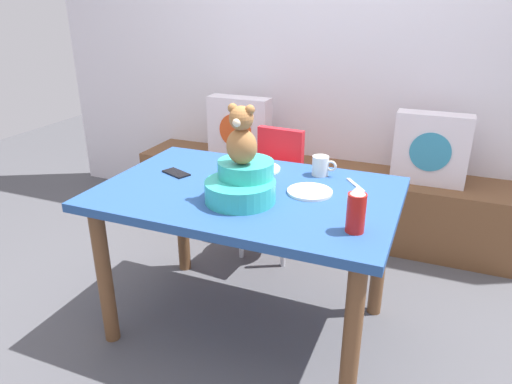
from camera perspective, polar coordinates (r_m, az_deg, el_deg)
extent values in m
plane|color=#4C4C51|center=(2.48, -0.91, -15.71)|extent=(8.00, 8.00, 0.00)
cube|color=silver|center=(3.35, 9.34, 18.21)|extent=(4.40, 0.10, 2.60)
cube|color=brown|center=(3.34, 7.10, -0.66)|extent=(2.60, 0.44, 0.46)
cube|color=silver|center=(3.36, -2.02, 7.74)|extent=(0.44, 0.14, 0.44)
cylinder|color=#D84C1E|center=(3.29, -2.55, 7.44)|extent=(0.24, 0.01, 0.24)
cube|color=silver|center=(3.08, 20.47, 4.93)|extent=(0.44, 0.14, 0.44)
cylinder|color=teal|center=(3.01, 20.39, 4.55)|extent=(0.24, 0.01, 0.24)
cube|color=#264C8C|center=(2.11, -1.03, -0.21)|extent=(1.32, 0.87, 0.04)
cylinder|color=brown|center=(2.30, -17.93, -9.73)|extent=(0.07, 0.07, 0.70)
cylinder|color=brown|center=(1.88, 11.54, -17.21)|extent=(0.07, 0.07, 0.70)
cylinder|color=brown|center=(2.79, -8.98, -2.93)|extent=(0.07, 0.07, 0.70)
cylinder|color=brown|center=(2.45, 14.83, -7.25)|extent=(0.07, 0.07, 0.70)
cylinder|color=red|center=(2.88, 1.78, 1.67)|extent=(0.34, 0.34, 0.10)
cube|color=red|center=(2.95, 3.00, 5.44)|extent=(0.30, 0.08, 0.24)
cube|color=white|center=(2.71, 0.15, 1.75)|extent=(0.32, 0.23, 0.02)
cylinder|color=silver|center=(2.93, -1.83, -3.99)|extent=(0.03, 0.03, 0.46)
cylinder|color=silver|center=(2.84, 3.37, -4.94)|extent=(0.03, 0.03, 0.46)
cylinder|color=silver|center=(3.16, 0.24, -1.89)|extent=(0.03, 0.03, 0.46)
cylinder|color=silver|center=(3.08, 5.08, -2.70)|extent=(0.03, 0.03, 0.46)
cylinder|color=#30AFA3|center=(1.97, -1.93, 0.11)|extent=(0.30, 0.30, 0.09)
cylinder|color=#30AFA3|center=(2.00, -1.25, 2.84)|extent=(0.24, 0.24, 0.07)
ellipsoid|color=#A46D3C|center=(1.93, -1.76, 5.55)|extent=(0.13, 0.11, 0.15)
sphere|color=#A46D3C|center=(1.90, -1.80, 8.95)|extent=(0.10, 0.10, 0.10)
sphere|color=beige|center=(1.86, -2.33, 8.43)|extent=(0.04, 0.04, 0.04)
sphere|color=#A46D3C|center=(1.90, -2.86, 10.14)|extent=(0.04, 0.04, 0.04)
sphere|color=#A46D3C|center=(1.87, -0.75, 9.96)|extent=(0.04, 0.04, 0.04)
cylinder|color=red|center=(1.74, 12.05, -2.51)|extent=(0.07, 0.07, 0.15)
cone|color=white|center=(1.71, 12.29, 0.31)|extent=(0.06, 0.06, 0.03)
cylinder|color=silver|center=(2.29, 7.82, 3.18)|extent=(0.08, 0.08, 0.09)
torus|color=silver|center=(2.27, 9.09, 3.12)|extent=(0.06, 0.01, 0.06)
cylinder|color=white|center=(2.35, 0.52, 2.85)|extent=(0.20, 0.20, 0.01)
cylinder|color=white|center=(2.08, 6.54, 0.04)|extent=(0.20, 0.20, 0.01)
cube|color=black|center=(2.33, -9.67, 2.29)|extent=(0.16, 0.12, 0.01)
cube|color=silver|center=(2.20, 11.99, 0.84)|extent=(0.11, 0.15, 0.01)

